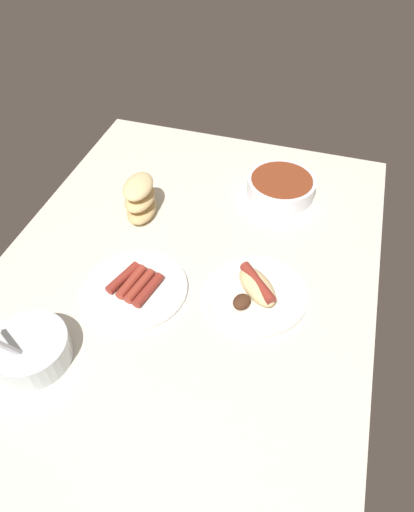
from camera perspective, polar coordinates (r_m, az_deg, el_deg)
name	(u,v)px	position (r cm, az deg, el deg)	size (l,w,h in cm)	color
ground_plane	(184,276)	(111.63, -2.89, -2.45)	(120.00, 90.00, 3.00)	silver
bread_stack	(140,198)	(123.02, -8.31, 7.10)	(12.97, 8.89, 10.80)	tan
plate_sausages	(136,287)	(107.33, -8.79, -3.83)	(23.82, 23.82, 3.17)	white
bowl_chili	(281,186)	(131.80, 9.18, 8.58)	(18.98, 18.98, 5.03)	white
plate_hotdog_assembled	(256,291)	(104.84, 6.10, -4.32)	(23.36, 23.36, 5.61)	white
bowl_coleslaw	(31,349)	(100.07, -21.04, -10.67)	(15.63, 15.63, 15.60)	silver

